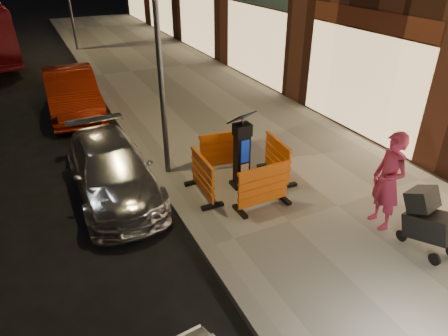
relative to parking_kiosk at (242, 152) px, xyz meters
name	(u,v)px	position (x,y,z in m)	size (l,w,h in m)	color
ground_plane	(209,253)	(-1.55, -1.64, -1.00)	(120.00, 120.00, 0.00)	black
sidewalk	(337,209)	(1.45, -1.64, -0.92)	(6.00, 60.00, 0.15)	gray
kerb	(209,249)	(-1.55, -1.64, -0.92)	(0.30, 60.00, 0.15)	slate
parking_kiosk	(242,152)	(0.00, 0.00, 0.00)	(0.54, 0.54, 1.69)	black
barrier_front	(263,187)	(0.00, -0.95, -0.37)	(1.21, 0.50, 0.95)	orange
barrier_back	(223,150)	(0.00, 0.95, -0.37)	(1.21, 0.50, 0.95)	orange
barrier_kerbside	(203,176)	(-0.95, 0.00, -0.37)	(1.21, 0.50, 0.95)	orange
barrier_bldgside	(277,159)	(0.95, 0.00, -0.37)	(1.21, 0.50, 0.95)	orange
car_silver	(116,193)	(-2.64, 1.17, -1.00)	(1.67, 4.11, 1.19)	#B9B9BE
car_red	(76,113)	(-2.73, 6.87, -1.00)	(1.56, 4.47, 1.47)	maroon
man	(388,181)	(1.76, -2.49, 0.13)	(0.71, 0.47, 1.95)	maroon
stroller	(431,223)	(1.96, -3.39, -0.29)	(0.57, 0.88, 1.10)	black
street_lamp_mid	(158,46)	(-1.30, 1.36, 2.15)	(0.12, 0.12, 6.00)	#3F3F44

